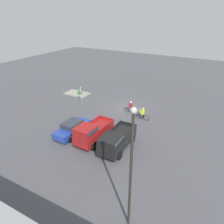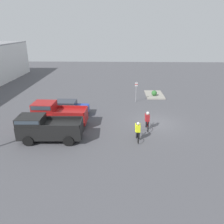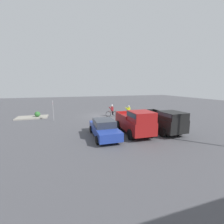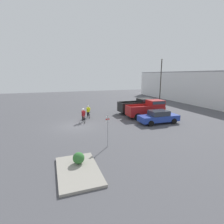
{
  "view_description": "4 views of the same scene",
  "coord_description": "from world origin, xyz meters",
  "views": [
    {
      "loc": [
        -11.88,
        25.13,
        12.54
      ],
      "look_at": [
        -0.23,
        4.22,
        1.2
      ],
      "focal_mm": 35.0,
      "sensor_mm": 36.0,
      "label": 1
    },
    {
      "loc": [
        -19.21,
        3.67,
        8.57
      ],
      "look_at": [
        -0.23,
        4.22,
        1.2
      ],
      "focal_mm": 35.0,
      "sensor_mm": 36.0,
      "label": 2
    },
    {
      "loc": [
        5.16,
        20.85,
        4.26
      ],
      "look_at": [
        -0.23,
        4.22,
        1.2
      ],
      "focal_mm": 24.0,
      "sensor_mm": 36.0,
      "label": 3
    },
    {
      "loc": [
        18.57,
        -2.46,
        5.5
      ],
      "look_at": [
        -0.23,
        4.22,
        1.2
      ],
      "focal_mm": 28.0,
      "sensor_mm": 36.0,
      "label": 4
    }
  ],
  "objects": [
    {
      "name": "lamppost",
      "position": [
        -8.1,
        16.17,
        4.72
      ],
      "size": [
        0.36,
        0.36,
        8.22
      ],
      "color": "#2D2823",
      "rests_on": "ground_plane"
    },
    {
      "name": "ground_plane",
      "position": [
        0.0,
        0.0,
        0.0
      ],
      "size": [
        80.0,
        80.0,
        0.0
      ],
      "primitive_type": "plane",
      "color": "#4C4C51"
    },
    {
      "name": "fire_lane_sign",
      "position": [
        6.46,
        1.49,
        1.52
      ],
      "size": [
        0.06,
        0.3,
        2.53
      ],
      "color": "#9E9EA3",
      "rests_on": "ground_plane"
    },
    {
      "name": "cyclist_0",
      "position": [
        -1.27,
        1.03,
        0.85
      ],
      "size": [
        1.81,
        0.46,
        1.69
      ],
      "color": "black",
      "rests_on": "ground_plane"
    },
    {
      "name": "shrub",
      "position": [
        8.64,
        -1.09,
        0.51
      ],
      "size": [
        0.71,
        0.71,
        0.71
      ],
      "color": "#337033",
      "rests_on": "curb_island"
    },
    {
      "name": "curb_island",
      "position": [
        9.32,
        -1.24,
        0.07
      ],
      "size": [
        3.87,
        2.33,
        0.15
      ],
      "primitive_type": "cube",
      "color": "gray",
      "rests_on": "ground_plane"
    },
    {
      "name": "pickup_truck_0",
      "position": [
        -3.56,
        9.35,
        1.09
      ],
      "size": [
        2.24,
        5.07,
        2.08
      ],
      "color": "black",
      "rests_on": "ground_plane"
    },
    {
      "name": "sedan_0",
      "position": [
        2.05,
        9.07,
        0.74
      ],
      "size": [
        2.02,
        4.65,
        1.49
      ],
      "color": "#233D9E",
      "rests_on": "ground_plane"
    },
    {
      "name": "pickup_truck_1",
      "position": [
        -0.74,
        9.33,
        1.16
      ],
      "size": [
        2.26,
        4.87,
        2.24
      ],
      "color": "maroon",
      "rests_on": "ground_plane"
    },
    {
      "name": "cyclist_1",
      "position": [
        -3.37,
        2.04,
        0.79
      ],
      "size": [
        1.78,
        0.46,
        1.61
      ],
      "color": "black",
      "rests_on": "ground_plane"
    }
  ]
}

